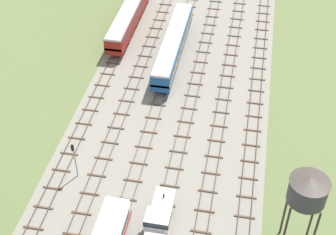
% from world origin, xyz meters
% --- Properties ---
extents(ground_plane, '(480.00, 480.00, 0.00)m').
position_xyz_m(ground_plane, '(0.00, 56.00, 0.00)').
color(ground_plane, '#5B6B3D').
extents(ballast_bed, '(27.16, 176.00, 0.01)m').
position_xyz_m(ballast_bed, '(0.00, 56.00, 0.00)').
color(ballast_bed, gray).
rests_on(ballast_bed, ground).
extents(track_far_left, '(2.40, 126.00, 0.29)m').
position_xyz_m(track_far_left, '(-11.58, 57.00, 0.14)').
color(track_far_left, '#47382D').
rests_on(track_far_left, ground).
extents(track_left, '(2.40, 126.00, 0.29)m').
position_xyz_m(track_left, '(-6.95, 57.00, 0.14)').
color(track_left, '#47382D').
rests_on(track_left, ground).
extents(track_centre_left, '(2.40, 126.00, 0.29)m').
position_xyz_m(track_centre_left, '(-2.32, 57.00, 0.14)').
color(track_centre_left, '#47382D').
rests_on(track_centre_left, ground).
extents(track_centre, '(2.40, 126.00, 0.29)m').
position_xyz_m(track_centre, '(2.32, 57.00, 0.14)').
color(track_centre, '#47382D').
rests_on(track_centre, ground).
extents(track_centre_right, '(2.40, 126.00, 0.29)m').
position_xyz_m(track_centre_right, '(6.95, 57.00, 0.14)').
color(track_centre_right, '#47382D').
rests_on(track_centre_right, ground).
extents(track_right, '(2.40, 126.00, 0.29)m').
position_xyz_m(track_right, '(11.58, 57.00, 0.14)').
color(track_right, '#47382D').
rests_on(track_right, ground).
extents(shunter_loco_centre_near, '(2.74, 8.46, 3.10)m').
position_xyz_m(shunter_loco_centre_near, '(2.32, 30.73, 2.01)').
color(shunter_loco_centre_near, white).
rests_on(shunter_loco_centre_near, ground).
extents(passenger_coach_centre_left_mid, '(2.96, 22.00, 3.80)m').
position_xyz_m(passenger_coach_centre_left_mid, '(-2.32, 65.08, 2.61)').
color(passenger_coach_centre_left_mid, '#194C8C').
rests_on(passenger_coach_centre_left_mid, ground).
extents(passenger_coach_far_left_midfar, '(2.96, 22.00, 3.80)m').
position_xyz_m(passenger_coach_far_left_midfar, '(-11.58, 73.15, 2.61)').
color(passenger_coach_far_left_midfar, maroon).
rests_on(passenger_coach_far_left_midfar, ground).
extents(water_tower, '(4.02, 4.02, 10.76)m').
position_xyz_m(water_tower, '(17.00, 31.66, 9.04)').
color(water_tower, '#2D2826').
rests_on(water_tower, ground).
extents(signal_post_nearest, '(0.28, 0.47, 5.52)m').
position_xyz_m(signal_post_nearest, '(-9.26, 37.00, 3.50)').
color(signal_post_nearest, gray).
rests_on(signal_post_nearest, ground).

